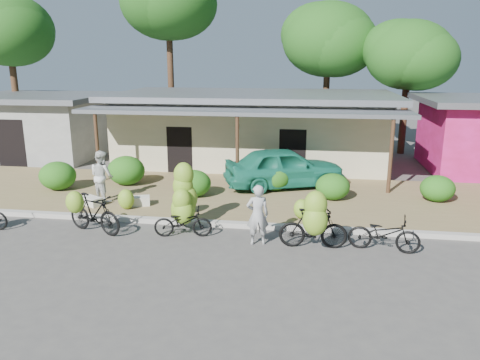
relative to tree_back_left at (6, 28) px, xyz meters
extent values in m
plane|color=#484542|center=(13.69, -13.11, -6.48)|extent=(100.00, 100.00, 0.00)
cube|color=olive|center=(13.69, -8.11, -6.42)|extent=(60.00, 6.00, 0.12)
cube|color=#A8A399|center=(13.69, -11.11, -6.41)|extent=(60.00, 0.25, 0.15)
cube|color=beige|center=(13.69, -2.11, -4.93)|extent=(12.00, 6.00, 3.10)
cube|color=slate|center=(13.69, -2.11, -3.26)|extent=(13.00, 7.00, 0.25)
cube|color=black|center=(13.69, -5.06, -5.38)|extent=(1.40, 0.12, 2.20)
cube|color=slate|center=(13.69, -6.11, -3.58)|extent=(13.00, 2.00, 0.15)
cylinder|color=#462D1C|center=(8.09, -7.01, -5.06)|extent=(0.14, 0.14, 2.85)
cylinder|color=#462D1C|center=(13.69, -7.01, -5.06)|extent=(0.14, 0.14, 2.85)
cylinder|color=#462D1C|center=(19.29, -7.01, -5.06)|extent=(0.14, 0.14, 2.85)
cube|color=#989893|center=(2.69, -2.11, -5.03)|extent=(6.00, 5.00, 2.90)
cube|color=slate|center=(2.69, -2.11, -3.46)|extent=(7.00, 6.00, 0.25)
cube|color=black|center=(2.69, -4.56, -5.38)|extent=(1.40, 0.12, 2.20)
cylinder|color=#462D1C|center=(0.19, -0.11, -3.10)|extent=(0.36, 0.36, 6.77)
ellipsoid|color=#163F0F|center=(0.19, -0.11, -0.09)|extent=(4.76, 4.76, 3.81)
ellipsoid|color=#163F0F|center=(-0.31, 0.19, 0.21)|extent=(4.05, 4.05, 3.24)
cylinder|color=#462D1C|center=(8.19, 2.89, -2.22)|extent=(0.36, 0.36, 8.52)
ellipsoid|color=#163F0F|center=(8.19, 2.89, 1.57)|extent=(5.43, 5.43, 4.35)
cylinder|color=#462D1C|center=(17.19, 3.39, -3.35)|extent=(0.36, 0.36, 6.27)
ellipsoid|color=#163F0F|center=(17.19, 3.39, -0.56)|extent=(5.13, 5.13, 4.11)
ellipsoid|color=#163F0F|center=(16.69, 3.69, -0.26)|extent=(4.36, 4.36, 3.49)
cylinder|color=#462D1C|center=(21.19, 1.39, -3.79)|extent=(0.36, 0.36, 5.38)
ellipsoid|color=#163F0F|center=(21.19, 1.39, -1.40)|extent=(4.38, 4.38, 3.50)
ellipsoid|color=#163F0F|center=(20.69, 1.69, -1.10)|extent=(3.72, 3.72, 2.98)
ellipsoid|color=#1D5F15|center=(7.11, -8.43, -5.83)|extent=(1.37, 1.23, 1.07)
ellipsoid|color=#1D5F15|center=(9.37, -7.35, -5.80)|extent=(1.45, 1.30, 1.13)
ellipsoid|color=#1D5F15|center=(12.36, -8.53, -5.89)|extent=(1.23, 1.10, 0.96)
ellipsoid|color=#1D5F15|center=(15.10, -7.28, -5.85)|extent=(1.31, 1.18, 1.02)
ellipsoid|color=#1D5F15|center=(17.23, -8.18, -5.90)|extent=(1.18, 1.06, 0.92)
ellipsoid|color=#1D5F15|center=(20.78, -7.86, -5.91)|extent=(1.16, 1.05, 0.91)
imported|color=black|center=(10.33, -12.17, -5.91)|extent=(1.99, 1.17, 1.15)
ellipsoid|color=#98AF2B|center=(10.11, -12.78, -5.39)|extent=(0.50, 0.42, 0.62)
imported|color=black|center=(12.94, -12.09, -6.06)|extent=(1.70, 0.83, 0.86)
ellipsoid|color=#98AF2B|center=(12.80, -11.56, -5.87)|extent=(0.72, 0.61, 0.90)
ellipsoid|color=#98AF2B|center=(12.90, -11.54, -5.51)|extent=(0.67, 0.57, 0.84)
ellipsoid|color=#98AF2B|center=(12.82, -11.55, -5.15)|extent=(0.59, 0.50, 0.74)
ellipsoid|color=#98AF2B|center=(12.85, -11.55, -4.82)|extent=(0.58, 0.49, 0.73)
ellipsoid|color=#98AF2B|center=(12.90, -11.89, -5.82)|extent=(0.60, 0.51, 0.74)
ellipsoid|color=#98AF2B|center=(12.87, -11.90, -5.46)|extent=(0.53, 0.45, 0.66)
imported|color=black|center=(16.56, -12.36, -5.94)|extent=(1.82, 0.59, 1.08)
ellipsoid|color=#98AF2B|center=(16.59, -13.01, -5.49)|extent=(0.63, 0.53, 0.79)
ellipsoid|color=#98AF2B|center=(16.59, -12.96, -5.10)|extent=(0.58, 0.49, 0.72)
imported|color=black|center=(18.39, -12.29, -6.01)|extent=(1.89, 0.89, 0.96)
ellipsoid|color=#98AF2B|center=(10.53, -10.30, -6.03)|extent=(0.54, 0.45, 0.67)
ellipsoid|color=#98AF2B|center=(12.63, -10.35, -6.04)|extent=(0.53, 0.45, 0.66)
ellipsoid|color=#98AF2B|center=(16.22, -10.39, -6.05)|extent=(0.50, 0.42, 0.62)
cube|color=silver|center=(10.73, -9.87, -6.21)|extent=(0.94, 0.66, 0.30)
cube|color=silver|center=(9.21, -10.07, -6.22)|extent=(0.84, 0.70, 0.28)
imported|color=#9D9D9D|center=(15.08, -12.33, -5.65)|extent=(0.68, 0.53, 1.67)
imported|color=silver|center=(9.39, -9.53, -5.48)|extent=(1.08, 1.02, 1.76)
imported|color=#1A775D|center=(15.46, -6.79, -5.59)|extent=(4.87, 3.39, 1.54)
camera|label=1|loc=(16.39, -24.14, -1.60)|focal=35.00mm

